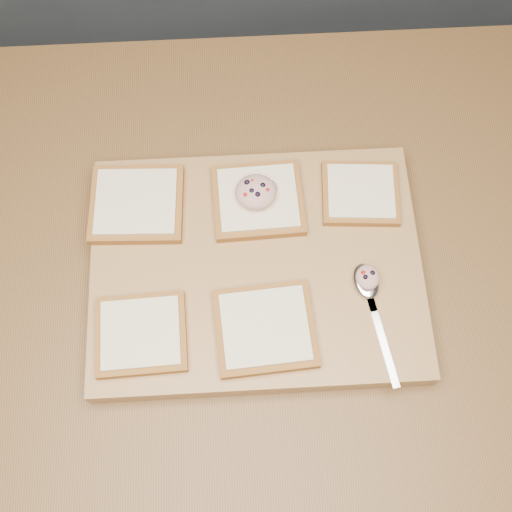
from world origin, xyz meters
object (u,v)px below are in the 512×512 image
at_px(bread_far_center, 258,200).
at_px(spoon, 368,290).
at_px(cutting_board, 256,268).
at_px(tuna_salad_dollop, 256,192).

relative_size(bread_far_center, spoon, 0.75).
relative_size(cutting_board, bread_far_center, 3.49).
xyz_separation_m(cutting_board, tuna_salad_dollop, (0.00, 0.09, 0.05)).
height_order(cutting_board, tuna_salad_dollop, tuna_salad_dollop).
height_order(bread_far_center, spoon, bread_far_center).
bearing_deg(spoon, cutting_board, 161.98).
bearing_deg(tuna_salad_dollop, spoon, -44.72).
xyz_separation_m(bread_far_center, spoon, (0.14, -0.14, -0.00)).
bearing_deg(bread_far_center, spoon, -45.10).
relative_size(tuna_salad_dollop, spoon, 0.33).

